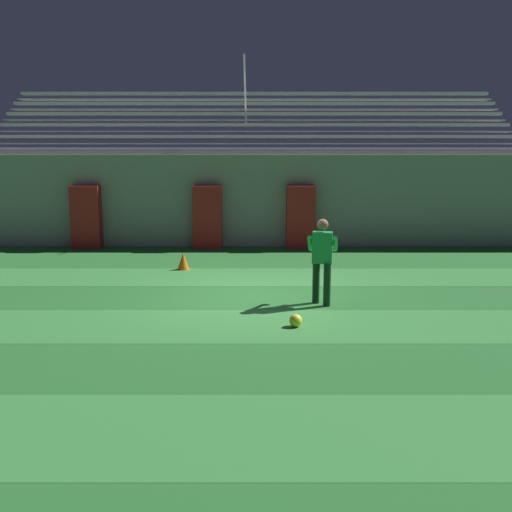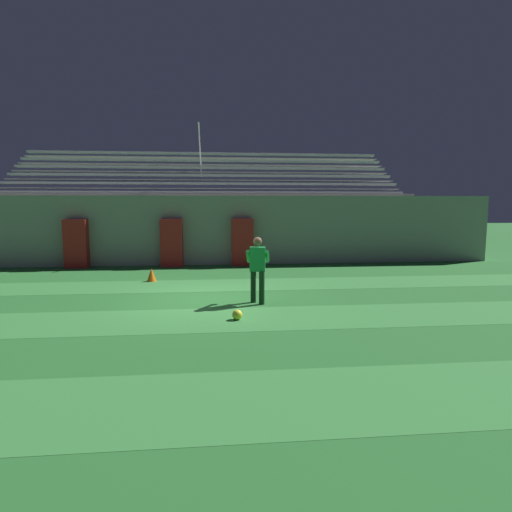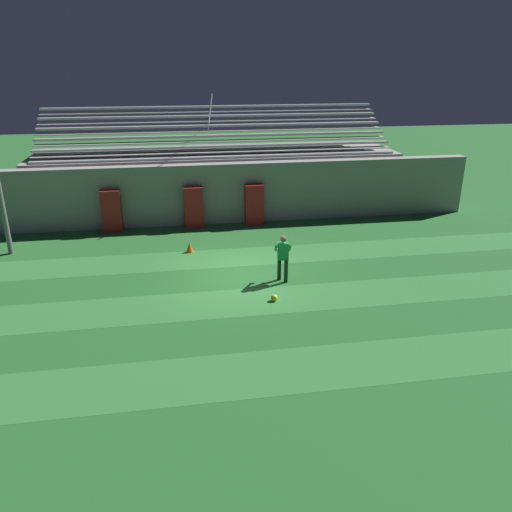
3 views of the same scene
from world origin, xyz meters
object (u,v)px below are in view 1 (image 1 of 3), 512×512
padding_pillar_gate_right (301,217)px  traffic_cone (183,261)px  padding_pillar_far_left (86,217)px  goalkeeper (322,256)px  soccer_ball (295,321)px  padding_pillar_gate_left (207,217)px

padding_pillar_gate_right → traffic_cone: padding_pillar_gate_right is taller
padding_pillar_gate_right → padding_pillar_far_left: same height
goalkeeper → padding_pillar_gate_right: bearing=89.3°
soccer_ball → padding_pillar_gate_right: bearing=85.3°
padding_pillar_gate_left → traffic_cone: bearing=-96.2°
traffic_cone → goalkeeper: bearing=-47.5°
padding_pillar_gate_left → padding_pillar_gate_right: (2.80, 0.00, 0.00)m
goalkeeper → padding_pillar_gate_left: bearing=112.4°
padding_pillar_gate_right → soccer_ball: padding_pillar_gate_right is taller
padding_pillar_gate_right → goalkeeper: bearing=-90.7°
padding_pillar_gate_left → soccer_ball: padding_pillar_gate_left is taller
soccer_ball → goalkeeper: bearing=68.3°
padding_pillar_far_left → goalkeeper: padding_pillar_far_left is taller
padding_pillar_gate_left → traffic_cone: padding_pillar_gate_left is taller
padding_pillar_gate_left → goalkeeper: (2.73, -6.63, 0.02)m
padding_pillar_gate_right → padding_pillar_far_left: (-6.45, 0.00, 0.00)m
padding_pillar_far_left → goalkeeper: 9.20m
padding_pillar_gate_left → padding_pillar_gate_right: same height
padding_pillar_far_left → traffic_cone: size_ratio=4.47×
goalkeeper → soccer_ball: (-0.59, -1.49, -0.84)m
padding_pillar_gate_right → soccer_ball: size_ratio=8.53×
padding_pillar_far_left → traffic_cone: bearing=-44.8°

